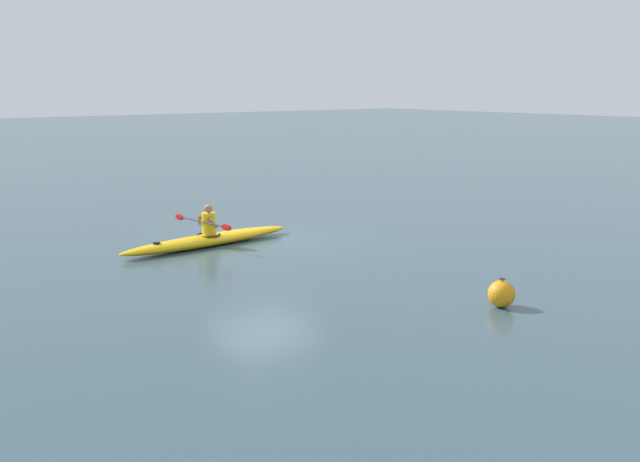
# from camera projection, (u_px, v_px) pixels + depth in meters

# --- Properties ---
(ground_plane) EXTENTS (160.00, 160.00, 0.00)m
(ground_plane) POSITION_uv_depth(u_px,v_px,m) (262.00, 242.00, 19.62)
(ground_plane) COLOR #334C56
(kayak) EXTENTS (5.00, 1.12, 0.30)m
(kayak) POSITION_uv_depth(u_px,v_px,m) (208.00, 240.00, 19.10)
(kayak) COLOR #EAB214
(kayak) RESTS_ON ground
(kayaker) EXTENTS (0.50, 2.39, 0.75)m
(kayaker) POSITION_uv_depth(u_px,v_px,m) (208.00, 222.00, 19.01)
(kayaker) COLOR yellow
(kayaker) RESTS_ON kayak
(mooring_buoy_orange_mid) EXTENTS (0.49, 0.49, 0.54)m
(mooring_buoy_orange_mid) POSITION_uv_depth(u_px,v_px,m) (501.00, 294.00, 13.83)
(mooring_buoy_orange_mid) COLOR orange
(mooring_buoy_orange_mid) RESTS_ON ground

